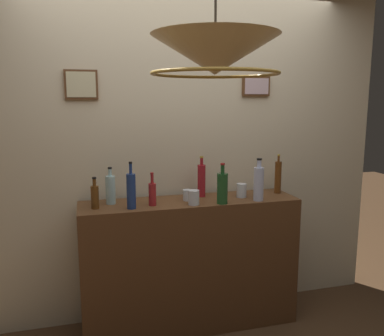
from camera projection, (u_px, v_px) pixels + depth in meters
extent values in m
cube|color=beige|center=(181.00, 138.00, 3.09)|extent=(3.34, 0.08, 2.85)
cube|color=brown|center=(81.00, 85.00, 2.79)|extent=(0.23, 0.03, 0.21)
cube|color=beige|center=(81.00, 85.00, 2.77)|extent=(0.20, 0.01, 0.18)
cube|color=brown|center=(256.00, 86.00, 3.13)|extent=(0.23, 0.03, 0.15)
cube|color=beige|center=(257.00, 86.00, 3.12)|extent=(0.20, 0.01, 0.12)
cube|color=brown|center=(190.00, 264.00, 2.99)|extent=(1.60, 0.40, 0.99)
cylinder|color=brown|center=(95.00, 197.00, 2.67)|extent=(0.05, 0.05, 0.16)
cylinder|color=brown|center=(94.00, 182.00, 2.65)|extent=(0.02, 0.02, 0.05)
cylinder|color=black|center=(94.00, 178.00, 2.65)|extent=(0.03, 0.03, 0.01)
cylinder|color=silver|center=(259.00, 184.00, 2.88)|extent=(0.07, 0.07, 0.24)
cylinder|color=silver|center=(259.00, 164.00, 2.86)|extent=(0.03, 0.03, 0.06)
cylinder|color=black|center=(259.00, 159.00, 2.85)|extent=(0.04, 0.04, 0.01)
cylinder|color=maroon|center=(201.00, 181.00, 3.00)|extent=(0.06, 0.06, 0.25)
cylinder|color=maroon|center=(202.00, 161.00, 2.98)|extent=(0.02, 0.02, 0.05)
cylinder|color=#B7932D|center=(202.00, 157.00, 2.97)|extent=(0.03, 0.03, 0.01)
cylinder|color=#A42025|center=(152.00, 194.00, 2.75)|extent=(0.05, 0.05, 0.16)
cylinder|color=#A42025|center=(152.00, 179.00, 2.73)|extent=(0.02, 0.02, 0.07)
cylinder|color=maroon|center=(152.00, 173.00, 2.73)|extent=(0.02, 0.02, 0.01)
cylinder|color=#603313|center=(278.00, 177.00, 3.11)|extent=(0.05, 0.05, 0.25)
cylinder|color=#603313|center=(279.00, 159.00, 3.09)|extent=(0.02, 0.02, 0.04)
cylinder|color=#B7932D|center=(279.00, 155.00, 3.08)|extent=(0.02, 0.02, 0.01)
cylinder|color=silver|center=(111.00, 190.00, 2.79)|extent=(0.07, 0.07, 0.20)
cylinder|color=silver|center=(110.00, 172.00, 2.77)|extent=(0.02, 0.02, 0.05)
cylinder|color=black|center=(110.00, 168.00, 2.77)|extent=(0.03, 0.03, 0.01)
cylinder|color=#1B4A21|center=(222.00, 189.00, 2.80)|extent=(0.08, 0.08, 0.22)
cylinder|color=#1B4A21|center=(223.00, 169.00, 2.77)|extent=(0.03, 0.03, 0.06)
cylinder|color=maroon|center=(223.00, 164.00, 2.77)|extent=(0.03, 0.03, 0.01)
cylinder|color=navy|center=(131.00, 191.00, 2.67)|extent=(0.06, 0.06, 0.24)
cylinder|color=navy|center=(131.00, 169.00, 2.64)|extent=(0.02, 0.02, 0.07)
cylinder|color=black|center=(130.00, 163.00, 2.63)|extent=(0.02, 0.02, 0.01)
cylinder|color=silver|center=(242.00, 190.00, 2.99)|extent=(0.07, 0.07, 0.10)
cylinder|color=silver|center=(187.00, 195.00, 2.89)|extent=(0.06, 0.06, 0.08)
cylinder|color=silver|center=(194.00, 197.00, 2.78)|extent=(0.08, 0.08, 0.10)
cone|color=beige|center=(215.00, 55.00, 1.82)|extent=(0.60, 0.60, 0.18)
cylinder|color=black|center=(216.00, 1.00, 1.78)|extent=(0.01, 0.01, 0.30)
torus|color=#AD8433|center=(215.00, 74.00, 1.83)|extent=(0.60, 0.60, 0.02)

